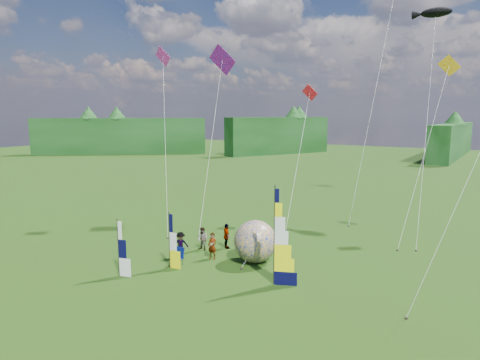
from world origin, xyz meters
The scene contains 17 objects.
ground centered at (0.00, 0.00, 0.00)m, with size 220.00×220.00×0.00m, color #21470A.
treeline_ring centered at (0.00, 0.00, 4.00)m, with size 210.00×210.00×8.00m, color #285D29, non-canonical shape.
feather_banner_main centered at (1.52, 3.49, 2.66)m, with size 1.43×0.10×5.32m, color black, non-canonical shape.
side_banner_left centered at (-4.97, 2.34, 1.68)m, with size 0.94×0.10×3.35m, color #EDEF06, non-canonical shape.
side_banner_far centered at (-6.52, -0.22, 1.62)m, with size 0.96×0.10×3.25m, color white, non-canonical shape.
bol_inflatable centered at (-1.20, 6.05, 1.34)m, with size 2.67×2.67×2.67m, color navy.
spectator_a centered at (-3.78, 5.04, 0.86)m, with size 0.63×0.41×1.73m, color #66594C.
spectator_b centered at (-5.42, 6.12, 0.79)m, with size 0.77×0.38×1.59m, color #66594C.
spectator_c centered at (-5.72, 4.20, 0.84)m, with size 1.08×0.40×1.68m, color #66594C.
spectator_d centered at (-4.28, 7.34, 0.87)m, with size 1.02×0.42×1.74m, color #66594C.
camp_chair centered at (-4.82, 2.82, 0.57)m, with size 0.66×0.66×1.14m, color #020D48, non-canonical shape.
kite_whale centered at (5.96, 20.17, 9.82)m, with size 4.90×15.80×19.64m, color black, non-canonical shape.
kite_rainbow_delta centered at (-9.15, 12.23, 8.15)m, with size 7.56×12.01×16.29m, color red, non-canonical shape.
small_kite_red centered at (-2.84, 15.52, 6.16)m, with size 4.06×10.06×12.32m, color red, non-canonical shape.
small_kite_orange centered at (6.47, 17.03, 7.12)m, with size 4.07×10.32×14.24m, color #EEA716, non-canonical shape.
small_kite_pink centered at (-11.75, 9.48, 7.78)m, with size 7.72×8.06×15.56m, color #CB2B95, non-canonical shape.
small_kite_green centered at (1.03, 22.67, 11.21)m, with size 2.65×12.44×22.43m, color green, non-canonical shape.
Camera 1 is at (12.06, -16.08, 9.18)m, focal length 32.00 mm.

